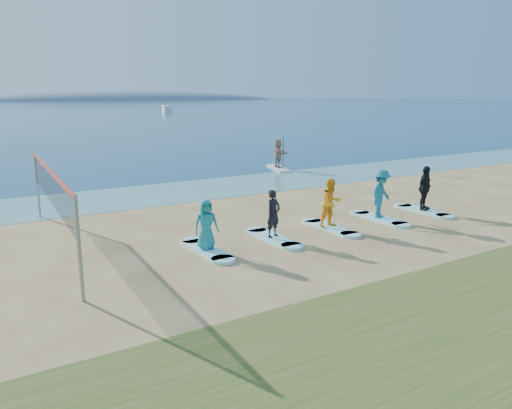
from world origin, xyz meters
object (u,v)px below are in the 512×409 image
paddleboarder (278,153)px  student_1 (273,214)px  boat_offshore_b (167,111)px  surfboard_0 (207,250)px  student_3 (381,194)px  student_0 (206,224)px  surfboard_1 (273,238)px  student_4 (425,188)px  surfboard_4 (423,211)px  paddleboard (278,168)px  student_2 (331,203)px  volleyball_net (51,188)px  surfboard_2 (330,228)px  surfboard_3 (380,219)px

paddleboarder → student_1: (-8.69, -12.45, -0.12)m
boat_offshore_b → surfboard_0: (-41.42, -106.14, 0.04)m
paddleboarder → student_1: 15.18m
paddleboarder → student_3: (-3.88, -12.45, 0.01)m
student_0 → surfboard_1: (2.41, 0.00, -0.80)m
student_1 → student_4: 7.22m
surfboard_4 → paddleboard: bearing=83.2°
student_2 → student_3: student_3 is taller
volleyball_net → paddleboard: 17.90m
surfboard_0 → surfboard_1: size_ratio=1.00×
surfboard_2 → student_3: student_3 is taller
surfboard_2 → student_2: 0.89m
volleyball_net → surfboard_0: bearing=-35.3°
volleyball_net → student_4: size_ratio=5.16×
student_0 → surfboard_1: size_ratio=0.69×
paddleboarder → student_3: 13.04m
paddleboarder → student_0: (-11.10, -12.45, -0.14)m
paddleboarder → student_4: 12.53m
student_2 → surfboard_3: bearing=0.2°
surfboard_2 → surfboard_4: same height
paddleboard → surfboard_0: (-11.10, -12.45, -0.01)m
paddleboard → student_0: student_0 is taller
boat_offshore_b → surfboard_1: (-39.02, -106.14, 0.04)m
student_3 → paddleboard: bearing=52.6°
volleyball_net → student_3: bearing=-13.7°
student_3 → student_4: 2.41m
boat_offshore_b → student_3: student_3 is taller
boat_offshore_b → surfboard_2: (-36.61, -106.14, 0.04)m
surfboard_4 → student_0: bearing=180.0°
student_3 → student_4: bearing=-20.1°
paddleboarder → surfboard_1: size_ratio=0.79×
student_1 → student_3: (4.81, 0.00, 0.13)m
surfboard_0 → surfboard_3: (7.22, 0.00, 0.00)m
volleyball_net → student_3: volleyball_net is taller
paddleboarder → student_2: paddleboarder is taller
surfboard_1 → student_3: bearing=0.0°
surfboard_1 → surfboard_2: same height
surfboard_1 → student_2: 2.57m
boat_offshore_b → student_1: 113.09m
paddleboard → student_4: student_4 is taller
volleyball_net → student_2: volleyball_net is taller
surfboard_1 → student_3: student_3 is taller
paddleboard → boat_offshore_b: size_ratio=0.48×
surfboard_2 → surfboard_4: 4.81m
boat_offshore_b → student_1: (-39.02, -106.14, 0.86)m
paddleboard → paddleboarder: 0.93m
volleyball_net → surfboard_3: volleyball_net is taller
boat_offshore_b → surfboard_0: size_ratio=2.82×
boat_offshore_b → student_0: size_ratio=4.12×
surfboard_3 → surfboard_4: size_ratio=1.00×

